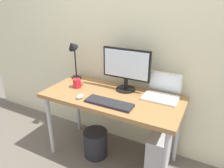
{
  "coord_description": "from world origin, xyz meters",
  "views": [
    {
      "loc": [
        0.84,
        -1.62,
        1.64
      ],
      "look_at": [
        0.0,
        0.0,
        0.87
      ],
      "focal_mm": 33.61,
      "sensor_mm": 36.0,
      "label": 1
    }
  ],
  "objects": [
    {
      "name": "desk",
      "position": [
        0.0,
        0.0,
        0.67
      ],
      "size": [
        1.35,
        0.62,
        0.75
      ],
      "color": "olive",
      "rests_on": "ground_plane"
    },
    {
      "name": "mouse",
      "position": [
        -0.24,
        -0.19,
        0.76
      ],
      "size": [
        0.06,
        0.09,
        0.03
      ],
      "primitive_type": "ellipsoid",
      "color": "silver",
      "rests_on": "desk"
    },
    {
      "name": "ground_plane",
      "position": [
        0.0,
        0.0,
        0.0
      ],
      "size": [
        6.0,
        6.0,
        0.0
      ],
      "primitive_type": "plane",
      "color": "#665B51"
    },
    {
      "name": "computer_tower",
      "position": [
        0.5,
        0.06,
        0.21
      ],
      "size": [
        0.18,
        0.36,
        0.42
      ],
      "primitive_type": "cube",
      "color": "#B2B2B7",
      "rests_on": "ground_plane"
    },
    {
      "name": "monitor",
      "position": [
        0.06,
        0.18,
        0.99
      ],
      "size": [
        0.49,
        0.2,
        0.43
      ],
      "color": "black",
      "rests_on": "desk"
    },
    {
      "name": "wastebasket",
      "position": [
        -0.17,
        -0.06,
        0.15
      ],
      "size": [
        0.26,
        0.26,
        0.3
      ],
      "primitive_type": "cylinder",
      "color": "#232328",
      "rests_on": "ground_plane"
    },
    {
      "name": "coffee_mug",
      "position": [
        -0.41,
        -0.0,
        0.79
      ],
      "size": [
        0.12,
        0.08,
        0.09
      ],
      "color": "red",
      "rests_on": "desk"
    },
    {
      "name": "laptop",
      "position": [
        0.44,
        0.2,
        0.8
      ],
      "size": [
        0.32,
        0.27,
        0.23
      ],
      "color": "silver",
      "rests_on": "desk"
    },
    {
      "name": "back_wall",
      "position": [
        0.0,
        0.37,
        1.3
      ],
      "size": [
        4.4,
        0.04,
        2.6
      ],
      "primitive_type": "cube",
      "color": "beige",
      "rests_on": "ground_plane"
    },
    {
      "name": "desk_lamp",
      "position": [
        -0.58,
        0.18,
        1.07
      ],
      "size": [
        0.11,
        0.16,
        0.46
      ],
      "color": "black",
      "rests_on": "desk"
    },
    {
      "name": "keyboard",
      "position": [
        0.06,
        -0.17,
        0.76
      ],
      "size": [
        0.44,
        0.14,
        0.02
      ],
      "primitive_type": "cube",
      "color": "#232328",
      "rests_on": "desk"
    }
  ]
}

